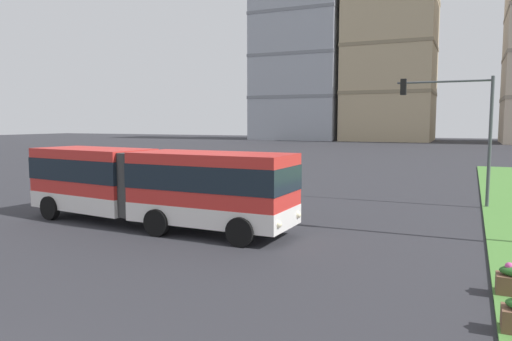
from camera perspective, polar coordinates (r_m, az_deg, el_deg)
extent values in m
cube|color=red|center=(17.62, -5.23, -2.02)|extent=(6.06, 2.64, 2.55)
cube|color=silver|center=(17.77, -5.20, -4.98)|extent=(6.08, 2.66, 0.70)
cube|color=#19232D|center=(17.57, -5.24, -0.65)|extent=(6.10, 2.68, 0.90)
cube|color=red|center=(21.59, -18.80, -0.87)|extent=(5.47, 3.13, 2.55)
cube|color=silver|center=(21.71, -18.72, -3.29)|extent=(5.49, 3.15, 0.70)
cube|color=#19232D|center=(21.54, -18.84, 0.26)|extent=(5.52, 3.17, 0.90)
cylinder|color=#383838|center=(19.32, -12.90, -1.45)|extent=(2.40, 2.40, 2.45)
cylinder|color=black|center=(18.11, 1.78, -5.72)|extent=(1.01, 0.30, 1.00)
cylinder|color=black|center=(15.90, -1.89, -7.34)|extent=(1.01, 0.30, 1.00)
cylinder|color=black|center=(19.70, -7.34, -4.82)|extent=(1.01, 0.30, 1.00)
cylinder|color=black|center=(17.70, -11.77, -6.11)|extent=(1.01, 0.30, 1.00)
cylinder|color=black|center=(23.53, -18.40, -3.34)|extent=(1.03, 0.40, 1.00)
cylinder|color=black|center=(22.03, -23.37, -4.13)|extent=(1.03, 0.40, 1.00)
sphere|color=#F9EFC6|center=(17.28, 5.03, -5.28)|extent=(0.24, 0.24, 0.24)
sphere|color=#F9EFC6|center=(15.64, 2.69, -6.45)|extent=(0.24, 0.24, 0.24)
cube|color=slate|center=(26.51, -5.78, -1.89)|extent=(4.48, 2.00, 0.80)
cube|color=black|center=(26.50, -6.09, -0.37)|extent=(2.45, 1.79, 0.60)
cylinder|color=black|center=(26.72, -2.03, -2.37)|extent=(0.65, 0.25, 0.64)
cylinder|color=black|center=(25.09, -3.68, -2.91)|extent=(0.65, 0.25, 0.64)
cylinder|color=black|center=(28.04, -7.66, -2.03)|extent=(0.65, 0.25, 0.64)
cylinder|color=black|center=(26.50, -9.56, -2.51)|extent=(0.65, 0.25, 0.64)
sphere|color=#D14C99|center=(12.95, 27.99, -10.09)|extent=(0.20, 0.20, 0.20)
cylinder|color=#474C51|center=(25.26, 26.15, 2.99)|extent=(0.16, 0.16, 6.28)
cylinder|color=#474C51|center=(25.33, 21.47, 9.84)|extent=(4.34, 0.10, 0.10)
cube|color=black|center=(25.49, 17.19, 9.51)|extent=(0.28, 0.28, 0.80)
sphere|color=red|center=(25.51, 17.21, 10.07)|extent=(0.16, 0.16, 0.16)
sphere|color=yellow|center=(25.49, 17.19, 9.49)|extent=(0.16, 0.16, 0.16)
sphere|color=green|center=(25.47, 17.18, 8.90)|extent=(0.16, 0.16, 0.16)
cube|color=#9EA3AD|center=(114.44, 5.22, 13.16)|extent=(20.02, 14.74, 37.62)
cube|color=gray|center=(113.64, 5.17, 8.63)|extent=(20.22, 14.94, 0.70)
cube|color=gray|center=(114.49, 5.22, 13.33)|extent=(20.22, 14.94, 0.70)
cube|color=gray|center=(116.10, 5.26, 17.94)|extent=(20.22, 14.94, 0.70)
cube|color=tan|center=(111.75, 15.77, 13.75)|extent=(18.62, 17.39, 39.95)
cube|color=#85765B|center=(110.79, 15.63, 8.81)|extent=(18.82, 17.59, 0.70)
cube|color=#85765B|center=(111.80, 15.78, 13.93)|extent=(18.82, 17.59, 0.70)
cube|color=#85765B|center=(113.68, 15.92, 18.91)|extent=(18.82, 17.59, 0.70)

